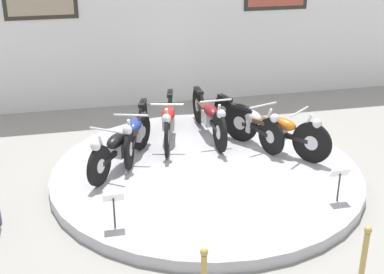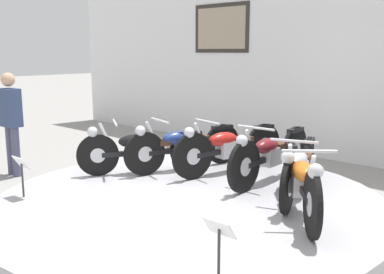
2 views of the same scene
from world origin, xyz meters
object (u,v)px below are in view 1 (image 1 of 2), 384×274
info_placard_front_left (114,202)px  motorcycle_blue (136,129)px  motorcycle_red (169,119)px  motorcycle_maroon (209,115)px  motorcycle_silver (248,120)px  motorcycle_black (120,145)px  motorcycle_orange (277,129)px  info_placard_front_centre (340,177)px

info_placard_front_left → motorcycle_blue: bearing=76.0°
motorcycle_red → motorcycle_maroon: 0.72m
motorcycle_red → motorcycle_silver: motorcycle_red is taller
motorcycle_maroon → motorcycle_red: bearing=180.0°
motorcycle_black → motorcycle_orange: motorcycle_orange is taller
info_placard_front_centre → motorcycle_silver: bearing=103.9°
motorcycle_black → motorcycle_silver: 2.31m
motorcycle_maroon → info_placard_front_centre: 2.84m
info_placard_front_left → info_placard_front_centre: (3.06, 0.00, 0.00)m
motorcycle_silver → motorcycle_orange: motorcycle_orange is taller
motorcycle_blue → motorcycle_black: bearing=-120.2°
motorcycle_silver → motorcycle_red: bearing=166.3°
motorcycle_red → motorcycle_orange: size_ratio=1.22×
motorcycle_black → motorcycle_red: motorcycle_red is taller
motorcycle_red → info_placard_front_left: (-1.16, -2.59, -0.03)m
motorcycle_maroon → info_placard_front_centre: size_ratio=3.95×
motorcycle_blue → motorcycle_silver: 1.93m
motorcycle_red → info_placard_front_left: motorcycle_red is taller
motorcycle_blue → motorcycle_orange: motorcycle_orange is taller
motorcycle_maroon → motorcycle_silver: motorcycle_maroon is taller
info_placard_front_centre → motorcycle_orange: bearing=98.2°
motorcycle_orange → info_placard_front_left: bearing=-148.4°
motorcycle_silver → info_placard_front_left: 3.37m
motorcycle_silver → info_placard_front_centre: bearing=-76.1°
motorcycle_red → motorcycle_orange: motorcycle_orange is taller
motorcycle_blue → motorcycle_silver: motorcycle_blue is taller
motorcycle_maroon → info_placard_front_left: (-1.88, -2.59, -0.03)m
motorcycle_silver → info_placard_front_left: size_ratio=3.67×
motorcycle_maroon → info_placard_front_centre: (1.17, -2.59, -0.03)m
motorcycle_red → motorcycle_blue: bearing=-151.7°
motorcycle_red → info_placard_front_centre: (1.89, -2.59, -0.03)m
motorcycle_black → info_placard_front_centre: motorcycle_black is taller
motorcycle_black → motorcycle_red: 1.26m
motorcycle_blue → motorcycle_silver: (1.93, -0.00, -0.01)m
motorcycle_black → motorcycle_orange: 2.56m
motorcycle_red → info_placard_front_centre: motorcycle_red is taller
motorcycle_silver → motorcycle_black: bearing=-166.5°
motorcycle_orange → motorcycle_silver: bearing=120.4°
motorcycle_black → motorcycle_orange: size_ratio=1.02×
motorcycle_red → motorcycle_maroon: motorcycle_maroon is taller
info_placard_front_centre → motorcycle_maroon: bearing=114.4°
motorcycle_maroon → motorcycle_orange: motorcycle_maroon is taller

